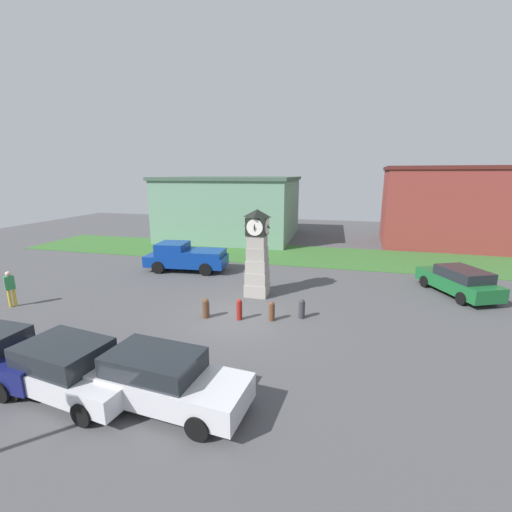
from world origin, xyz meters
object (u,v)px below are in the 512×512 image
Objects in this scene: bollard_near_tower at (302,309)px; pedestrian_near_bench at (10,286)px; car_far_lot at (459,281)px; car_by_building at (163,379)px; bollard_mid_row at (272,311)px; pickup_truck at (186,257)px; car_near_tower at (71,368)px; bollard_end_row at (206,308)px; clock_tower at (257,255)px; bollard_far_row at (239,309)px.

bollard_near_tower is 0.50× the size of pedestrian_near_bench.
pedestrian_near_bench reaches higher than car_far_lot.
pedestrian_near_bench is at bearing 156.27° from car_by_building.
car_by_building is at bearing -23.73° from pedestrian_near_bench.
pickup_truck is (-7.12, 6.39, 0.49)m from bollard_mid_row.
pedestrian_near_bench reaches higher than car_near_tower.
car_far_lot is at bearing 32.49° from bollard_mid_row.
car_near_tower is (-5.85, -6.97, 0.33)m from bollard_near_tower.
pickup_truck is 3.08× the size of pedestrian_near_bench.
bollard_near_tower is at bearing 66.50° from car_by_building.
bollard_end_row reaches higher than bollard_near_tower.
bollard_mid_row is at bearing 74.49° from car_by_building.
clock_tower is at bearing -30.85° from pickup_truck.
pedestrian_near_bench is at bearing -173.50° from bollard_far_row.
pickup_truck is at bearing 138.08° from bollard_mid_row.
pickup_truck is at bearing 56.04° from pedestrian_near_bench.
pickup_truck is at bearing 149.15° from clock_tower.
bollard_far_row is at bearing -162.09° from bollard_near_tower.
bollard_end_row is 8.03m from pickup_truck.
bollard_near_tower is 0.98× the size of bollard_end_row.
bollard_mid_row is 0.91× the size of bollard_far_row.
car_by_building reaches higher than car_near_tower.
bollard_mid_row is 0.18× the size of car_by_building.
bollard_mid_row is 6.49m from car_by_building.
car_far_lot is (7.62, 5.06, 0.32)m from bollard_near_tower.
clock_tower is 3.66m from bollard_far_row.
pickup_truck is (-5.71, 3.41, -1.24)m from clock_tower.
pickup_truck reaches higher than bollard_end_row.
car_by_building is at bearing -105.51° from bollard_mid_row.
car_near_tower is 18.06m from car_far_lot.
clock_tower is at bearing -165.49° from car_far_lot.
bollard_end_row is (-2.90, -0.43, 0.02)m from bollard_mid_row.
pickup_truck reaches higher than bollard_near_tower.
pedestrian_near_bench is at bearing -173.42° from bollard_end_row.
car_near_tower is 2.89m from car_by_building.
car_far_lot is at bearing -2.69° from pickup_truck.
bollard_far_row is 0.54× the size of pedestrian_near_bench.
clock_tower reaches higher than bollard_far_row.
bollard_near_tower is 9.11m from car_near_tower.
bollard_near_tower is at bearing 25.25° from bollard_mid_row.
car_far_lot reaches higher than bollard_mid_row.
bollard_near_tower is 13.86m from pedestrian_near_bench.
car_near_tower reaches higher than car_far_lot.
bollard_mid_row is 9.58m from pickup_truck.
car_far_lot is at bearing 14.51° from clock_tower.
pickup_truck is (-2.50, 12.78, 0.16)m from car_near_tower.
bollard_far_row is at bearing -49.31° from pickup_truck.
bollard_mid_row is at bearing 10.86° from bollard_far_row.
bollard_mid_row is 0.19× the size of car_near_tower.
bollard_near_tower is 0.16× the size of pickup_truck.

